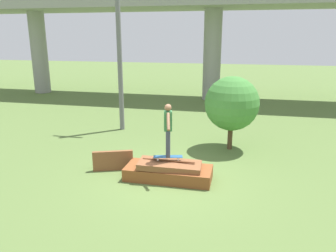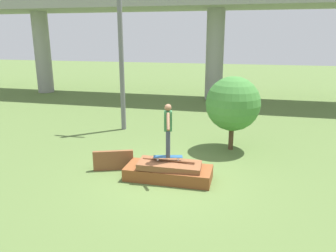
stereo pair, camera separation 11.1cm
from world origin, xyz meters
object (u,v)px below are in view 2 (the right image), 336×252
skateboard (168,157)px  skater (168,127)px  utility_pole (121,47)px  tree_behind_left (233,104)px

skateboard → skater: (-0.00, -0.00, 0.88)m
skateboard → utility_pole: size_ratio=0.13×
skater → skateboard: bearing=21.8°
skateboard → skater: skater is taller
skater → utility_pole: 5.84m
skater → utility_pole: (-3.08, 4.55, 1.97)m
skateboard → tree_behind_left: size_ratio=0.32×
skater → tree_behind_left: 3.38m
utility_pole → skateboard: bearing=-55.9°
skateboard → tree_behind_left: 3.53m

